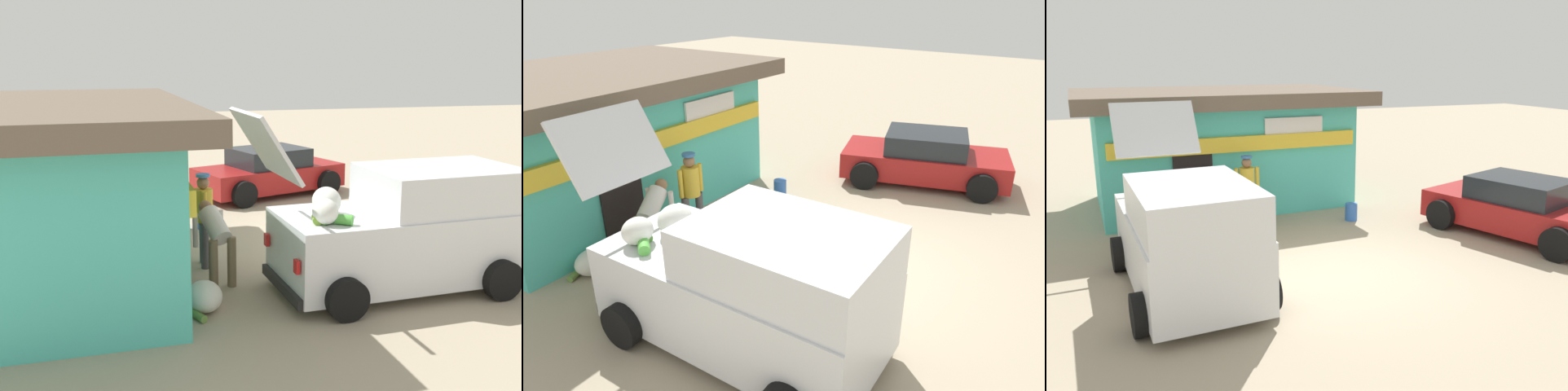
{
  "view_description": "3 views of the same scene",
  "coord_description": "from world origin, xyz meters",
  "views": [
    {
      "loc": [
        -11.81,
        4.92,
        3.76
      ],
      "look_at": [
        -0.83,
        2.13,
        1.18
      ],
      "focal_mm": 42.78,
      "sensor_mm": 36.0,
      "label": 1
    },
    {
      "loc": [
        -7.01,
        -3.28,
        4.61
      ],
      "look_at": [
        -0.23,
        1.66,
        0.94
      ],
      "focal_mm": 33.15,
      "sensor_mm": 36.0,
      "label": 2
    },
    {
      "loc": [
        -4.21,
        -8.21,
        3.78
      ],
      "look_at": [
        0.05,
        2.48,
        0.85
      ],
      "focal_mm": 36.87,
      "sensor_mm": 36.0,
      "label": 3
    }
  ],
  "objects": [
    {
      "name": "parked_sedan",
      "position": [
        4.32,
        0.61,
        0.61
      ],
      "size": [
        3.07,
        4.31,
        1.29
      ],
      "color": "maroon",
      "rests_on": "ground_plane"
    },
    {
      "name": "delivery_van",
      "position": [
        -2.96,
        0.24,
        0.98
      ],
      "size": [
        2.33,
        4.64,
        2.97
      ],
      "color": "silver",
      "rests_on": "ground_plane"
    },
    {
      "name": "storefront_bar",
      "position": [
        -1.12,
        5.9,
        1.57
      ],
      "size": [
        7.32,
        4.93,
        3.02
      ],
      "color": "#4CC6B7",
      "rests_on": "ground_plane"
    },
    {
      "name": "vendor_standing",
      "position": [
        -1.1,
        3.26,
        0.97
      ],
      "size": [
        0.57,
        0.37,
        1.7
      ],
      "color": "#4C4C51",
      "rests_on": "ground_plane"
    },
    {
      "name": "ground_plane",
      "position": [
        0.0,
        0.0,
        0.0
      ],
      "size": [
        60.0,
        60.0,
        0.0
      ],
      "primitive_type": "plane",
      "color": "tan"
    },
    {
      "name": "unloaded_banana_pile",
      "position": [
        -3.14,
        3.61,
        0.21
      ],
      "size": [
        0.92,
        0.66,
        0.45
      ],
      "color": "silver",
      "rests_on": "ground_plane"
    },
    {
      "name": "customer_bending",
      "position": [
        -2.1,
        3.22,
        0.86
      ],
      "size": [
        0.82,
        0.66,
        1.37
      ],
      "color": "#726047",
      "rests_on": "ground_plane"
    },
    {
      "name": "paint_bucket",
      "position": [
        1.39,
        2.96,
        0.21
      ],
      "size": [
        0.3,
        0.3,
        0.42
      ],
      "primitive_type": "cylinder",
      "color": "blue",
      "rests_on": "ground_plane"
    }
  ]
}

